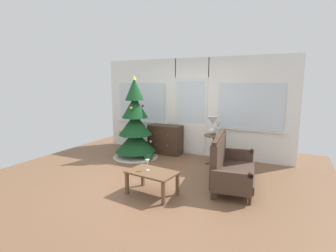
{
  "coord_description": "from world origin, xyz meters",
  "views": [
    {
      "loc": [
        2.44,
        -4.36,
        1.93
      ],
      "look_at": [
        0.05,
        0.55,
        1.0
      ],
      "focal_mm": 27.61,
      "sensor_mm": 36.0,
      "label": 1
    }
  ],
  "objects_px": {
    "gift_box": "(148,157)",
    "coffee_table": "(152,175)",
    "flower_vase": "(218,131)",
    "wine_glass": "(148,162)",
    "dresser_cabinet": "(165,139)",
    "table_lamp": "(213,123)",
    "christmas_tree": "(135,128)",
    "settee_sofa": "(229,166)",
    "side_table": "(214,143)"
  },
  "relations": [
    {
      "from": "settee_sofa",
      "to": "side_table",
      "type": "distance_m",
      "value": 1.36
    },
    {
      "from": "christmas_tree",
      "to": "wine_glass",
      "type": "bearing_deg",
      "value": -51.71
    },
    {
      "from": "settee_sofa",
      "to": "flower_vase",
      "type": "relative_size",
      "value": 4.72
    },
    {
      "from": "coffee_table",
      "to": "wine_glass",
      "type": "distance_m",
      "value": 0.23
    },
    {
      "from": "wine_glass",
      "to": "flower_vase",
      "type": "bearing_deg",
      "value": 72.82
    },
    {
      "from": "dresser_cabinet",
      "to": "gift_box",
      "type": "height_order",
      "value": "dresser_cabinet"
    },
    {
      "from": "flower_vase",
      "to": "table_lamp",
      "type": "bearing_deg",
      "value": 147.99
    },
    {
      "from": "flower_vase",
      "to": "gift_box",
      "type": "bearing_deg",
      "value": -163.32
    },
    {
      "from": "christmas_tree",
      "to": "coffee_table",
      "type": "distance_m",
      "value": 2.41
    },
    {
      "from": "dresser_cabinet",
      "to": "coffee_table",
      "type": "relative_size",
      "value": 1.01
    },
    {
      "from": "table_lamp",
      "to": "coffee_table",
      "type": "distance_m",
      "value": 2.37
    },
    {
      "from": "christmas_tree",
      "to": "flower_vase",
      "type": "height_order",
      "value": "christmas_tree"
    },
    {
      "from": "christmas_tree",
      "to": "coffee_table",
      "type": "bearing_deg",
      "value": -50.15
    },
    {
      "from": "settee_sofa",
      "to": "wine_glass",
      "type": "relative_size",
      "value": 8.47
    },
    {
      "from": "side_table",
      "to": "flower_vase",
      "type": "distance_m",
      "value": 0.34
    },
    {
      "from": "dresser_cabinet",
      "to": "wine_glass",
      "type": "distance_m",
      "value": 2.59
    },
    {
      "from": "table_lamp",
      "to": "settee_sofa",
      "type": "bearing_deg",
      "value": -61.08
    },
    {
      "from": "side_table",
      "to": "wine_glass",
      "type": "bearing_deg",
      "value": -104.31
    },
    {
      "from": "coffee_table",
      "to": "side_table",
      "type": "bearing_deg",
      "value": 78.23
    },
    {
      "from": "coffee_table",
      "to": "wine_glass",
      "type": "height_order",
      "value": "wine_glass"
    },
    {
      "from": "wine_glass",
      "to": "gift_box",
      "type": "xyz_separation_m",
      "value": [
        -0.95,
        1.65,
        -0.48
      ]
    },
    {
      "from": "christmas_tree",
      "to": "gift_box",
      "type": "height_order",
      "value": "christmas_tree"
    },
    {
      "from": "flower_vase",
      "to": "wine_glass",
      "type": "relative_size",
      "value": 1.79
    },
    {
      "from": "side_table",
      "to": "flower_vase",
      "type": "xyz_separation_m",
      "value": [
        0.1,
        -0.06,
        0.32
      ]
    },
    {
      "from": "side_table",
      "to": "flower_vase",
      "type": "height_order",
      "value": "flower_vase"
    },
    {
      "from": "christmas_tree",
      "to": "wine_glass",
      "type": "distance_m",
      "value": 2.3
    },
    {
      "from": "gift_box",
      "to": "coffee_table",
      "type": "bearing_deg",
      "value": -57.71
    },
    {
      "from": "christmas_tree",
      "to": "dresser_cabinet",
      "type": "bearing_deg",
      "value": 48.94
    },
    {
      "from": "christmas_tree",
      "to": "wine_glass",
      "type": "relative_size",
      "value": 10.79
    },
    {
      "from": "table_lamp",
      "to": "wine_glass",
      "type": "distance_m",
      "value": 2.32
    },
    {
      "from": "flower_vase",
      "to": "gift_box",
      "type": "xyz_separation_m",
      "value": [
        -1.61,
        -0.48,
        -0.72
      ]
    },
    {
      "from": "gift_box",
      "to": "table_lamp",
      "type": "bearing_deg",
      "value": 21.88
    },
    {
      "from": "side_table",
      "to": "table_lamp",
      "type": "bearing_deg",
      "value": 146.31
    },
    {
      "from": "settee_sofa",
      "to": "side_table",
      "type": "bearing_deg",
      "value": 117.52
    },
    {
      "from": "dresser_cabinet",
      "to": "table_lamp",
      "type": "relative_size",
      "value": 2.07
    },
    {
      "from": "christmas_tree",
      "to": "flower_vase",
      "type": "relative_size",
      "value": 6.01
    },
    {
      "from": "settee_sofa",
      "to": "gift_box",
      "type": "relative_size",
      "value": 10.21
    },
    {
      "from": "flower_vase",
      "to": "wine_glass",
      "type": "distance_m",
      "value": 2.24
    },
    {
      "from": "dresser_cabinet",
      "to": "coffee_table",
      "type": "height_order",
      "value": "dresser_cabinet"
    },
    {
      "from": "settee_sofa",
      "to": "wine_glass",
      "type": "bearing_deg",
      "value": -140.32
    },
    {
      "from": "flower_vase",
      "to": "coffee_table",
      "type": "relative_size",
      "value": 0.39
    },
    {
      "from": "wine_glass",
      "to": "gift_box",
      "type": "height_order",
      "value": "wine_glass"
    },
    {
      "from": "settee_sofa",
      "to": "flower_vase",
      "type": "height_order",
      "value": "flower_vase"
    },
    {
      "from": "christmas_tree",
      "to": "coffee_table",
      "type": "height_order",
      "value": "christmas_tree"
    },
    {
      "from": "wine_glass",
      "to": "gift_box",
      "type": "bearing_deg",
      "value": 120.11
    },
    {
      "from": "side_table",
      "to": "wine_glass",
      "type": "relative_size",
      "value": 3.52
    },
    {
      "from": "table_lamp",
      "to": "coffee_table",
      "type": "relative_size",
      "value": 0.49
    },
    {
      "from": "flower_vase",
      "to": "dresser_cabinet",
      "type": "bearing_deg",
      "value": 168.63
    },
    {
      "from": "settee_sofa",
      "to": "dresser_cabinet",
      "type": "bearing_deg",
      "value": 144.77
    },
    {
      "from": "dresser_cabinet",
      "to": "gift_box",
      "type": "bearing_deg",
      "value": -96.03
    }
  ]
}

